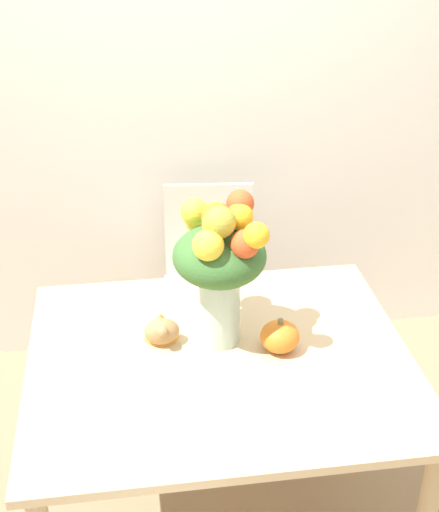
# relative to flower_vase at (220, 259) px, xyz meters

# --- Properties ---
(wall_back) EXTENTS (8.00, 0.06, 2.70)m
(wall_back) POSITION_rel_flower_vase_xyz_m (-0.01, 1.14, 0.27)
(wall_back) COLOR white
(wall_back) RESTS_ON ground_plane
(dining_table) EXTENTS (1.23, 1.04, 0.77)m
(dining_table) POSITION_rel_flower_vase_xyz_m (-0.01, -0.09, -0.41)
(dining_table) COLOR #D1B284
(dining_table) RESTS_ON ground_plane
(flower_vase) EXTENTS (0.30, 0.36, 0.52)m
(flower_vase) POSITION_rel_flower_vase_xyz_m (0.00, 0.00, 0.00)
(flower_vase) COLOR #B2CCBC
(flower_vase) RESTS_ON dining_table
(pumpkin) EXTENTS (0.13, 0.13, 0.12)m
(pumpkin) POSITION_rel_flower_vase_xyz_m (0.19, -0.08, -0.25)
(pumpkin) COLOR orange
(pumpkin) RESTS_ON dining_table
(turkey_figurine) EXTENTS (0.12, 0.16, 0.10)m
(turkey_figurine) POSITION_rel_flower_vase_xyz_m (-0.19, 0.02, -0.26)
(turkey_figurine) COLOR #A87A4C
(turkey_figurine) RESTS_ON dining_table
(dining_chair_near_window) EXTENTS (0.46, 0.46, 0.93)m
(dining_chair_near_window) POSITION_rel_flower_vase_xyz_m (0.07, 0.82, -0.60)
(dining_chair_near_window) COLOR silver
(dining_chair_near_window) RESTS_ON ground_plane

